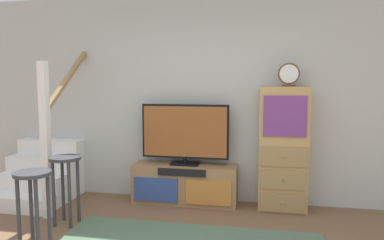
{
  "coord_description": "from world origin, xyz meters",
  "views": [
    {
      "loc": [
        0.67,
        -2.32,
        1.58
      ],
      "look_at": [
        -0.15,
        1.9,
        1.12
      ],
      "focal_mm": 34.27,
      "sensor_mm": 36.0,
      "label": 1
    }
  ],
  "objects_px": {
    "side_cabinet": "(283,149)",
    "desk_clock": "(289,75)",
    "bar_stool_far": "(65,175)",
    "television": "(185,133)",
    "bar_stool_near": "(33,192)",
    "media_console": "(185,184)"
  },
  "relations": [
    {
      "from": "media_console",
      "to": "bar_stool_far",
      "type": "height_order",
      "value": "bar_stool_far"
    },
    {
      "from": "media_console",
      "to": "desk_clock",
      "type": "height_order",
      "value": "desk_clock"
    },
    {
      "from": "television",
      "to": "bar_stool_near",
      "type": "distance_m",
      "value": 1.96
    },
    {
      "from": "media_console",
      "to": "television",
      "type": "relative_size",
      "value": 1.19
    },
    {
      "from": "side_cabinet",
      "to": "bar_stool_near",
      "type": "xyz_separation_m",
      "value": [
        -2.34,
        -1.56,
        -0.2
      ]
    },
    {
      "from": "bar_stool_near",
      "to": "media_console",
      "type": "bearing_deg",
      "value": 54.29
    },
    {
      "from": "desk_clock",
      "to": "bar_stool_far",
      "type": "height_order",
      "value": "desk_clock"
    },
    {
      "from": "side_cabinet",
      "to": "desk_clock",
      "type": "xyz_separation_m",
      "value": [
        0.04,
        -0.02,
        0.9
      ]
    },
    {
      "from": "media_console",
      "to": "bar_stool_near",
      "type": "height_order",
      "value": "bar_stool_near"
    },
    {
      "from": "media_console",
      "to": "bar_stool_near",
      "type": "bearing_deg",
      "value": -125.71
    },
    {
      "from": "media_console",
      "to": "side_cabinet",
      "type": "height_order",
      "value": "side_cabinet"
    },
    {
      "from": "media_console",
      "to": "bar_stool_near",
      "type": "relative_size",
      "value": 1.8
    },
    {
      "from": "media_console",
      "to": "side_cabinet",
      "type": "relative_size",
      "value": 0.89
    },
    {
      "from": "media_console",
      "to": "television",
      "type": "height_order",
      "value": "television"
    },
    {
      "from": "media_console",
      "to": "desk_clock",
      "type": "bearing_deg",
      "value": -0.22
    },
    {
      "from": "television",
      "to": "desk_clock",
      "type": "distance_m",
      "value": 1.47
    },
    {
      "from": "media_console",
      "to": "desk_clock",
      "type": "distance_m",
      "value": 1.89
    },
    {
      "from": "television",
      "to": "bar_stool_far",
      "type": "xyz_separation_m",
      "value": [
        -1.14,
        -0.95,
        -0.36
      ]
    },
    {
      "from": "side_cabinet",
      "to": "bar_stool_near",
      "type": "height_order",
      "value": "side_cabinet"
    },
    {
      "from": "side_cabinet",
      "to": "desk_clock",
      "type": "distance_m",
      "value": 0.9
    },
    {
      "from": "bar_stool_far",
      "to": "television",
      "type": "bearing_deg",
      "value": 39.98
    },
    {
      "from": "bar_stool_near",
      "to": "television",
      "type": "bearing_deg",
      "value": 54.7
    }
  ]
}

